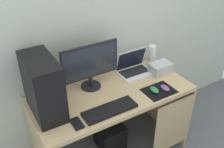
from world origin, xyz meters
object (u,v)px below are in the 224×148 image
laptop (134,68)px  mouse_left (154,90)px  projector (160,68)px  keyboard (110,110)px  subwoofer (110,135)px  speaker (152,55)px  cell_phone (77,124)px  monitor (90,65)px  pc_tower (43,87)px  mouse_right (165,88)px

laptop → mouse_left: laptop is taller
projector → keyboard: bearing=-160.7°
projector → subwoofer: bearing=174.2°
speaker → cell_phone: bearing=-157.5°
speaker → subwoofer: 0.89m
speaker → monitor: bearing=-175.9°
speaker → subwoofer: speaker is taller
monitor → keyboard: bearing=-93.8°
laptop → pc_tower: bearing=-171.8°
keyboard → mouse_left: (0.44, 0.02, 0.01)m
speaker → projector: bearing=-97.1°
cell_phone → keyboard: bearing=0.7°
projector → mouse_left: 0.33m
mouse_left → monitor: bearing=141.3°
pc_tower → monitor: (0.43, 0.11, -0.00)m
cell_phone → subwoofer: cell_phone is taller
keyboard → mouse_right: mouse_right is taller
pc_tower → cell_phone: 0.35m
mouse_left → keyboard: bearing=-177.4°
mouse_left → mouse_right: size_ratio=1.00×
cell_phone → subwoofer: (0.44, 0.29, -0.61)m
mouse_right → subwoofer: (-0.36, 0.30, -0.62)m
projector → mouse_left: projector is taller
projector → cell_phone: 0.99m
monitor → subwoofer: (0.15, -0.06, -0.82)m
pc_tower → speaker: pc_tower is taller
speaker → mouse_right: (-0.17, -0.40, -0.08)m
pc_tower → cell_phone: size_ratio=3.40×
pc_tower → speaker: size_ratio=2.21×
mouse_right → cell_phone: (-0.80, 0.00, -0.02)m
pc_tower → monitor: pc_tower is taller
speaker → mouse_right: size_ratio=2.08×
monitor → speaker: size_ratio=2.49×
subwoofer → pc_tower: bearing=-175.1°
monitor → laptop: bearing=2.3°
monitor → mouse_right: 0.65m
speaker → keyboard: speaker is taller
laptop → cell_phone: (-0.74, -0.37, -0.04)m
monitor → subwoofer: monitor is taller
monitor → pc_tower: bearing=-165.7°
monitor → laptop: 0.48m
keyboard → mouse_right: bearing=-0.5°
projector → keyboard: size_ratio=0.48×
monitor → subwoofer: 0.83m
projector → mouse_right: 0.29m
projector → mouse_right: (-0.15, -0.24, -0.02)m
speaker → cell_phone: 1.06m
pc_tower → projector: size_ratio=2.21×
monitor → projector: 0.69m
laptop → mouse_right: bearing=-81.1°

